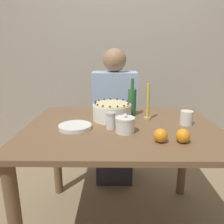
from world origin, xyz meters
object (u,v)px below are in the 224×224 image
at_px(sugar_bowl, 125,125).
at_px(bottle, 132,102).
at_px(candle, 148,106).
at_px(cake, 112,111).
at_px(sugar_shaker, 111,121).
at_px(person_man_blue_shirt, 114,125).

height_order(sugar_bowl, bottle, bottle).
bearing_deg(candle, bottle, 133.10).
xyz_separation_m(cake, sugar_bowl, (0.08, -0.25, -0.01)).
height_order(candle, bottle, bottle).
height_order(sugar_shaker, person_man_blue_shirt, person_man_blue_shirt).
relative_size(sugar_bowl, person_man_blue_shirt, 0.09).
distance_m(sugar_bowl, person_man_blue_shirt, 0.83).
bearing_deg(sugar_bowl, sugar_shaker, 145.09).
distance_m(sugar_bowl, sugar_shaker, 0.10).
height_order(cake, sugar_shaker, cake).
height_order(candle, person_man_blue_shirt, person_man_blue_shirt).
relative_size(cake, person_man_blue_shirt, 0.21).
bearing_deg(cake, candle, 0.02).
xyz_separation_m(sugar_bowl, bottle, (0.07, 0.35, 0.06)).
height_order(cake, person_man_blue_shirt, person_man_blue_shirt).
height_order(cake, candle, candle).
xyz_separation_m(candle, person_man_blue_shirt, (-0.23, 0.53, -0.33)).
bearing_deg(person_man_blue_shirt, sugar_bowl, 94.44).
bearing_deg(person_man_blue_shirt, cake, 88.04).
bearing_deg(sugar_shaker, sugar_bowl, -34.91).
height_order(sugar_bowl, sugar_shaker, sugar_bowl).
relative_size(sugar_shaker, candle, 0.41).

